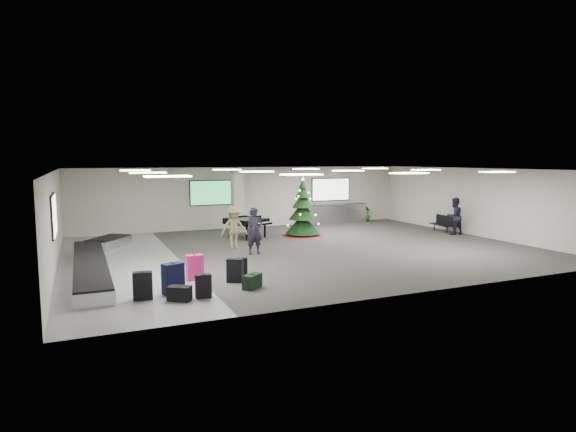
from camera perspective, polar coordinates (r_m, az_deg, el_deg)
name	(u,v)px	position (r m, az deg, el deg)	size (l,w,h in m)	color
ground	(304,249)	(19.44, 1.90, -3.96)	(18.00, 18.00, 0.00)	#353331
room_envelope	(289,191)	(19.59, 0.07, 3.00)	(18.02, 14.02, 3.21)	beige
baggage_carousel	(95,261)	(17.49, -21.94, -4.93)	(2.28, 9.71, 0.43)	silver
service_counter	(333,214)	(27.48, 5.36, 0.30)	(4.05, 0.65, 1.08)	silver
suitcase_0	(203,286)	(12.84, -10.00, -8.19)	(0.42, 0.26, 0.65)	black
suitcase_1	(235,270)	(14.30, -6.33, -6.44)	(0.51, 0.43, 0.72)	black
pink_suitcase	(195,267)	(14.73, -11.01, -6.00)	(0.50, 0.30, 0.79)	#D01B66
suitcase_3	(240,267)	(14.94, -5.68, -6.08)	(0.41, 0.26, 0.61)	black
navy_suitcase	(173,279)	(13.37, -13.47, -7.22)	(0.62, 0.48, 0.86)	black
suitcase_5	(143,286)	(13.03, -16.83, -7.93)	(0.52, 0.33, 0.75)	black
green_duffel	(252,281)	(13.62, -4.26, -7.73)	(0.66, 0.61, 0.42)	black
suitcase_7	(238,271)	(14.65, -5.99, -6.47)	(0.41, 0.32, 0.54)	black
black_duffel	(180,293)	(12.75, -12.73, -8.94)	(0.66, 0.59, 0.40)	black
christmas_tree	(303,215)	(22.82, 1.76, 0.07)	(1.97, 1.97, 2.81)	maroon
grand_piano	(247,221)	(22.27, -4.89, -0.64)	(2.05, 2.28, 1.07)	black
bench	(442,223)	(25.20, 17.80, -0.74)	(0.59, 1.36, 0.84)	black
traveler_a	(255,231)	(18.35, -3.96, -1.78)	(0.65, 0.43, 1.78)	black
traveler_b	(234,228)	(19.63, -6.41, -1.36)	(1.10, 0.63, 1.71)	olive
traveler_bench	(454,216)	(24.41, 19.11, -0.02)	(0.87, 0.68, 1.79)	black
potted_plant_left	(307,218)	(26.58, 2.29, -0.23)	(0.43, 0.35, 0.79)	#173C13
potted_plant_right	(366,214)	(28.44, 9.23, 0.26)	(0.51, 0.51, 0.90)	#173C13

